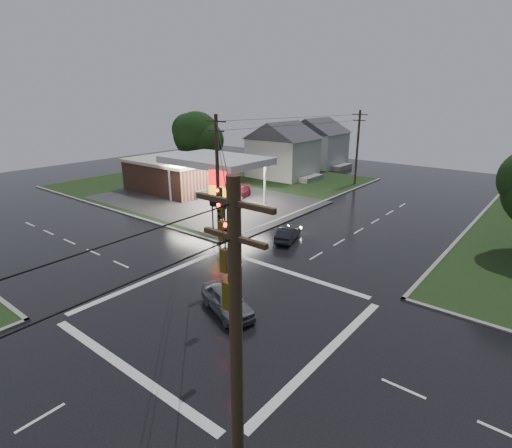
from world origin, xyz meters
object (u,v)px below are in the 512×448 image
Objects in this scene: gas_station at (184,173)px; pylon_sign at (218,191)px; utility_pole_n at (357,147)px; house_near at (283,149)px; car_pump at (237,193)px; utility_pole_se at (237,383)px; tree_nw_behind at (197,135)px; car_crossing at (227,300)px; utility_pole_nw at (218,175)px; house_far at (317,142)px; car_north at (288,234)px.

pylon_sign is (15.18, -9.20, 1.46)m from gas_station.
utility_pole_n is 11.67m from house_near.
utility_pole_se is at bearing -66.44° from car_pump.
tree_nw_behind is 45.79m from car_crossing.
utility_pole_nw reaches higher than car_crossing.
utility_pole_n is 1.05× the size of tree_nw_behind.
utility_pole_se is (35.18, -29.20, 3.17)m from gas_station.
tree_nw_behind is (-12.89, -6.01, 1.77)m from house_near.
car_crossing is (9.80, -38.04, -4.68)m from utility_pole_n.
house_far is 53.07m from car_crossing.
pylon_sign is at bearing -74.69° from car_pump.
utility_pole_nw is 26.87m from utility_pole_se.
car_pump is at bearing -76.35° from house_near.
house_near is 12.04m from house_far.
gas_station is 2.50× the size of utility_pole_n.
utility_pole_n is at bearing -38.77° from house_far.
utility_pole_nw is 40.48m from house_far.
house_far is (-1.00, 12.00, 0.00)m from house_near.
pylon_sign is 7.71m from car_north.
utility_pole_n is 25.63m from tree_nw_behind.
car_crossing is (10.80, -10.54, -3.22)m from pylon_sign.
utility_pole_n is at bearing 9.91° from house_near.
house_near is at bearing 73.83° from gas_station.
car_pump is at bearing 123.15° from pylon_sign.
house_far is at bearing 46.57° from car_crossing.
gas_station is 28.61m from house_far.
utility_pole_nw is 2.10× the size of car_pump.
house_far is at bearing 56.56° from tree_nw_behind.
utility_pole_se is at bearing -61.32° from house_far.
pylon_sign is at bearing -39.87° from tree_nw_behind.
house_near is (-11.45, -2.00, -1.06)m from utility_pole_n.
car_crossing is (25.97, -19.74, -1.76)m from gas_station.
car_crossing is at bearing -44.31° from pylon_sign.
utility_pole_se reaches higher than gas_station.
car_crossing is at bearing -41.34° from tree_nw_behind.
utility_pole_n is 26.53m from car_north.
utility_pole_nw is at bearing -45.00° from pylon_sign.
gas_station is at bearing 140.30° from utility_pole_se.
car_pump is at bearing 7.96° from gas_station.
house_far is (-31.45, 57.50, -1.32)m from utility_pole_se.
utility_pole_n is at bearing 36.16° from car_crossing.
gas_station is 2.37× the size of house_near.
gas_station is at bearing 74.48° from car_crossing.
house_far is 40.00m from car_north.
gas_station is 5.01× the size of car_pump.
utility_pole_se is at bearing -68.20° from utility_pole_n.
utility_pole_n is at bearing -95.48° from car_north.
utility_pole_n reaches higher than car_north.
pylon_sign is 0.54× the size of house_far.
utility_pole_se is at bearing -45.00° from utility_pole_nw.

